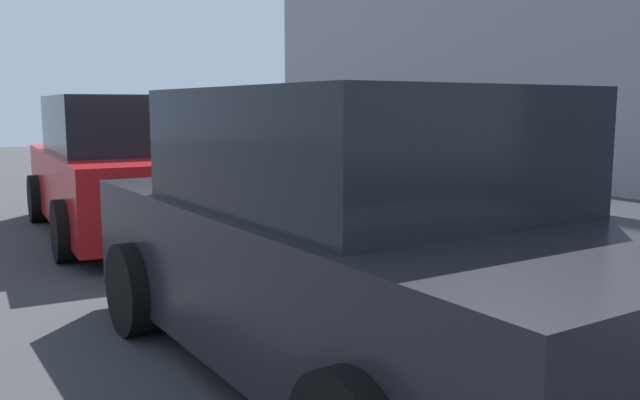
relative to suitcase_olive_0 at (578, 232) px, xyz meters
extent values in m
plane|color=#333335|center=(4.24, 0.63, -0.52)|extent=(40.00, 40.00, 0.00)
cube|color=#ADA89E|center=(4.24, -1.87, -0.45)|extent=(18.00, 5.00, 0.14)
cube|color=#59601E|center=(0.00, 0.00, 0.00)|extent=(0.38, 0.21, 0.76)
cube|color=black|center=(0.00, 0.00, 0.00)|extent=(0.38, 0.05, 0.78)
cylinder|color=gray|center=(-0.16, 0.01, 0.51)|extent=(0.02, 0.02, 0.26)
cylinder|color=gray|center=(0.16, -0.01, 0.51)|extent=(0.02, 0.02, 0.26)
cylinder|color=black|center=(0.00, 0.00, 0.64)|extent=(0.31, 0.04, 0.02)
cylinder|color=black|center=(-0.16, 0.01, -0.36)|extent=(0.04, 0.02, 0.04)
cylinder|color=black|center=(0.16, -0.01, -0.36)|extent=(0.04, 0.02, 0.04)
cube|color=#9EA0A8|center=(0.48, -0.01, -0.08)|extent=(0.41, 0.21, 0.61)
cube|color=black|center=(0.48, -0.01, -0.08)|extent=(0.41, 0.05, 0.62)
cylinder|color=gray|center=(0.31, 0.00, 0.34)|extent=(0.02, 0.02, 0.22)
cylinder|color=gray|center=(0.65, -0.02, 0.34)|extent=(0.02, 0.02, 0.22)
cylinder|color=black|center=(0.48, -0.01, 0.45)|extent=(0.34, 0.04, 0.02)
cylinder|color=black|center=(0.30, 0.00, -0.36)|extent=(0.04, 0.02, 0.04)
cylinder|color=black|center=(0.65, -0.02, -0.36)|extent=(0.04, 0.02, 0.04)
cube|color=black|center=(0.98, -0.11, -0.04)|extent=(0.43, 0.24, 0.68)
cube|color=black|center=(0.98, -0.11, -0.04)|extent=(0.43, 0.08, 0.70)
cylinder|color=gray|center=(0.80, -0.09, 0.32)|extent=(0.02, 0.02, 0.04)
cylinder|color=gray|center=(1.15, -0.13, 0.32)|extent=(0.02, 0.02, 0.04)
cylinder|color=black|center=(0.98, -0.11, 0.34)|extent=(0.36, 0.06, 0.02)
cylinder|color=black|center=(0.79, -0.09, -0.36)|extent=(0.05, 0.02, 0.04)
cylinder|color=black|center=(1.16, -0.13, -0.36)|extent=(0.05, 0.02, 0.04)
cube|color=maroon|center=(1.52, -0.03, -0.05)|extent=(0.50, 0.25, 0.66)
cube|color=black|center=(1.52, -0.03, -0.05)|extent=(0.50, 0.07, 0.67)
cylinder|color=gray|center=(1.30, -0.02, 0.42)|extent=(0.02, 0.02, 0.30)
cylinder|color=gray|center=(1.73, -0.05, 0.42)|extent=(0.02, 0.02, 0.30)
cylinder|color=black|center=(1.52, -0.03, 0.57)|extent=(0.43, 0.05, 0.02)
cylinder|color=black|center=(1.30, -0.02, -0.36)|extent=(0.04, 0.02, 0.04)
cylinder|color=black|center=(1.74, -0.05, -0.36)|extent=(0.04, 0.02, 0.04)
cube|color=#0F606B|center=(2.09, -0.07, -0.11)|extent=(0.48, 0.27, 0.54)
cube|color=black|center=(2.09, -0.07, -0.11)|extent=(0.48, 0.08, 0.55)
cylinder|color=gray|center=(1.88, -0.06, 0.29)|extent=(0.02, 0.02, 0.26)
cylinder|color=gray|center=(2.29, -0.09, 0.29)|extent=(0.02, 0.02, 0.26)
cylinder|color=black|center=(2.09, -0.07, 0.42)|extent=(0.41, 0.06, 0.02)
cylinder|color=black|center=(1.88, -0.06, -0.36)|extent=(0.05, 0.02, 0.04)
cylinder|color=black|center=(2.29, -0.09, -0.36)|extent=(0.05, 0.02, 0.04)
cube|color=navy|center=(2.58, -0.02, -0.02)|extent=(0.36, 0.25, 0.72)
cube|color=black|center=(2.58, -0.02, -0.02)|extent=(0.35, 0.06, 0.73)
cylinder|color=gray|center=(2.44, -0.02, 0.45)|extent=(0.02, 0.02, 0.22)
cylinder|color=gray|center=(2.72, -0.03, 0.45)|extent=(0.02, 0.02, 0.22)
cylinder|color=black|center=(2.58, -0.02, 0.55)|extent=(0.29, 0.04, 0.02)
cylinder|color=black|center=(2.44, -0.02, -0.36)|extent=(0.05, 0.02, 0.04)
cylinder|color=black|center=(2.73, -0.03, -0.36)|extent=(0.05, 0.02, 0.04)
cube|color=red|center=(3.08, -0.04, -0.12)|extent=(0.48, 0.24, 0.52)
cube|color=black|center=(3.08, -0.04, -0.12)|extent=(0.48, 0.07, 0.53)
cylinder|color=gray|center=(2.87, -0.05, 0.16)|extent=(0.02, 0.02, 0.04)
cylinder|color=gray|center=(3.28, -0.02, 0.16)|extent=(0.02, 0.02, 0.04)
cylinder|color=black|center=(3.08, -0.04, 0.18)|extent=(0.41, 0.05, 0.02)
cylinder|color=black|center=(2.87, -0.05, -0.36)|extent=(0.05, 0.02, 0.04)
cylinder|color=black|center=(3.29, -0.02, -0.36)|extent=(0.05, 0.02, 0.04)
cube|color=#59601E|center=(3.65, -0.06, -0.03)|extent=(0.51, 0.22, 0.70)
cube|color=black|center=(3.65, -0.06, -0.03)|extent=(0.51, 0.07, 0.71)
cylinder|color=gray|center=(3.43, -0.05, 0.46)|extent=(0.02, 0.02, 0.28)
cylinder|color=gray|center=(3.87, -0.08, 0.46)|extent=(0.02, 0.02, 0.28)
cylinder|color=black|center=(3.65, -0.06, 0.60)|extent=(0.44, 0.05, 0.02)
cylinder|color=black|center=(3.43, -0.05, -0.36)|extent=(0.05, 0.02, 0.04)
cylinder|color=black|center=(3.87, -0.08, -0.36)|extent=(0.05, 0.02, 0.04)
cube|color=#9EA0A8|center=(4.20, -0.03, -0.02)|extent=(0.44, 0.27, 0.72)
cube|color=black|center=(4.20, -0.03, -0.02)|extent=(0.43, 0.08, 0.74)
cylinder|color=gray|center=(4.02, -0.01, 0.50)|extent=(0.02, 0.02, 0.31)
cylinder|color=gray|center=(4.38, -0.04, 0.50)|extent=(0.02, 0.02, 0.31)
cylinder|color=black|center=(4.20, -0.03, 0.65)|extent=(0.36, 0.05, 0.02)
cylinder|color=black|center=(4.01, -0.01, -0.36)|extent=(0.05, 0.02, 0.04)
cylinder|color=black|center=(4.39, -0.04, -0.36)|extent=(0.05, 0.02, 0.04)
cylinder|color=red|center=(4.98, -0.04, -0.11)|extent=(0.20, 0.20, 0.55)
sphere|color=red|center=(4.98, -0.04, 0.22)|extent=(0.21, 0.21, 0.21)
cylinder|color=red|center=(5.13, -0.04, -0.08)|extent=(0.09, 0.10, 0.09)
cylinder|color=red|center=(4.83, -0.04, -0.08)|extent=(0.09, 0.10, 0.09)
cylinder|color=brown|center=(5.75, 0.11, -0.01)|extent=(0.17, 0.17, 0.74)
cube|color=black|center=(-0.42, 2.50, 0.06)|extent=(4.32, 2.02, 0.82)
cube|color=black|center=(-0.42, 2.50, 0.81)|extent=(2.28, 1.78, 0.67)
cylinder|color=black|center=(0.85, 3.49, -0.20)|extent=(0.65, 0.25, 0.64)
cylinder|color=black|center=(0.94, 1.64, -0.20)|extent=(0.65, 0.25, 0.64)
cube|color=#AD1619|center=(4.68, 2.50, 0.07)|extent=(4.39, 2.06, 0.83)
cube|color=black|center=(4.68, 2.50, 0.83)|extent=(2.31, 1.83, 0.68)
cylinder|color=black|center=(6.06, 3.41, -0.20)|extent=(0.65, 0.24, 0.64)
cylinder|color=black|center=(5.99, 1.50, -0.20)|extent=(0.65, 0.24, 0.64)
cylinder|color=black|center=(3.38, 3.51, -0.20)|extent=(0.65, 0.24, 0.64)
cylinder|color=black|center=(3.31, 1.60, -0.20)|extent=(0.65, 0.24, 0.64)
camera|label=1|loc=(-3.71, 4.65, 1.06)|focal=37.93mm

